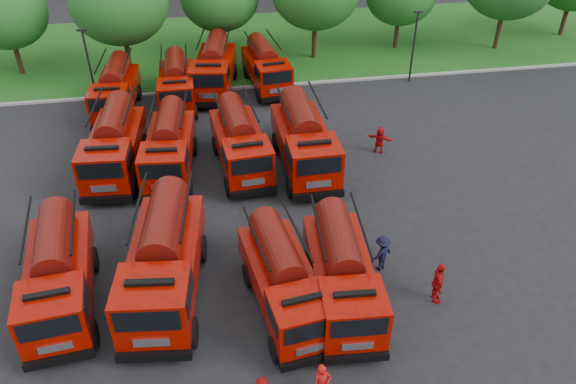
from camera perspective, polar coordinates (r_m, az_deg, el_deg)
name	(u,v)px	position (r m, az deg, el deg)	size (l,w,h in m)	color
ground	(284,255)	(25.57, -0.44, -6.43)	(140.00, 140.00, 0.00)	black
lawn	(234,46)	(48.03, -5.51, 14.52)	(70.00, 16.00, 0.12)	#1C5416
curb	(244,87)	(40.57, -4.51, 10.54)	(70.00, 0.30, 0.14)	gray
tree_1	(5,14)	(45.57, -26.79, 15.88)	(5.71, 5.71, 6.98)	#382314
tree_2	(119,3)	(42.29, -16.78, 17.94)	(6.72, 6.72, 8.22)	#382314
lamp_post_0	(89,63)	(39.35, -19.58, 12.29)	(0.60, 0.25, 5.11)	black
lamp_post_1	(414,42)	(41.49, 12.69, 14.61)	(0.60, 0.25, 5.11)	black
fire_truck_0	(58,274)	(24.14, -22.33, -7.68)	(3.16, 7.21, 3.18)	black
fire_truck_1	(164,260)	(23.24, -12.51, -6.75)	(3.55, 8.01, 3.53)	black
fire_truck_2	(284,280)	(22.27, -0.41, -8.90)	(3.14, 6.82, 2.99)	black
fire_truck_3	(342,273)	(22.58, 5.49, -8.16)	(2.86, 6.94, 3.09)	black
fire_truck_4	(114,144)	(31.70, -17.25, 4.66)	(3.12, 7.48, 3.33)	black
fire_truck_5	(169,146)	(30.98, -12.01, 4.58)	(3.01, 7.05, 3.12)	black
fire_truck_6	(240,142)	(30.77, -4.89, 5.10)	(3.05, 7.15, 3.17)	black
fire_truck_7	(304,140)	(30.61, 1.64, 5.34)	(2.86, 7.58, 3.43)	black
fire_truck_8	(116,90)	(38.28, -17.10, 9.89)	(2.80, 6.82, 3.04)	black
fire_truck_9	(176,83)	(38.36, -11.27, 10.77)	(2.42, 6.50, 2.95)	black
fire_truck_10	(214,68)	(39.92, -7.52, 12.42)	(3.67, 7.55, 3.30)	black
fire_truck_11	(266,66)	(40.22, -2.26, 12.62)	(2.98, 6.75, 2.98)	black
firefighter_2	(434,300)	(24.34, 14.64, -10.59)	(1.15, 0.65, 1.96)	#B20E0D
firefighter_3	(380,268)	(25.27, 9.32, -7.64)	(1.13, 0.58, 1.75)	black
firefighter_4	(157,234)	(27.42, -13.18, -4.18)	(0.84, 0.55, 1.71)	black
firefighter_5	(378,152)	(33.25, 9.18, 4.05)	(1.49, 0.64, 1.61)	#B20E0D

